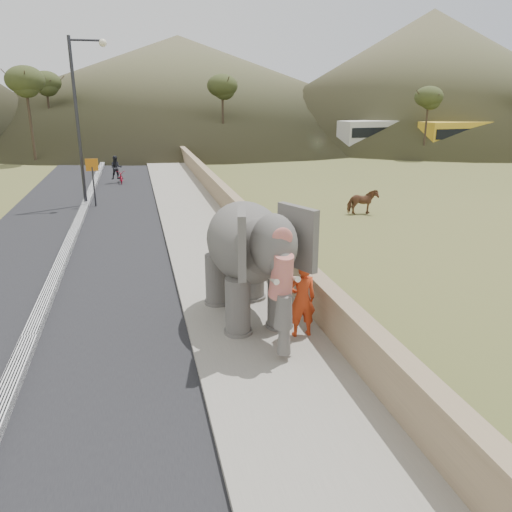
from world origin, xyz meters
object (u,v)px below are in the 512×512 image
(lamppost, at_px, (83,106))
(cow, at_px, (363,202))
(elephant_and_man, at_px, (247,258))
(motorcyclist, at_px, (119,173))

(lamppost, relative_size, cow, 5.75)
(elephant_and_man, bearing_deg, motorcyclist, 99.04)
(motorcyclist, bearing_deg, elephant_and_man, -80.96)
(elephant_and_man, xyz_separation_m, motorcyclist, (-3.49, 21.95, -0.93))
(elephant_and_man, relative_size, motorcyclist, 2.44)
(lamppost, height_order, elephant_and_man, lamppost)
(lamppost, height_order, motorcyclist, lamppost)
(lamppost, distance_m, elephant_and_man, 16.30)
(lamppost, bearing_deg, cow, -22.25)
(elephant_and_man, bearing_deg, lamppost, 107.15)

